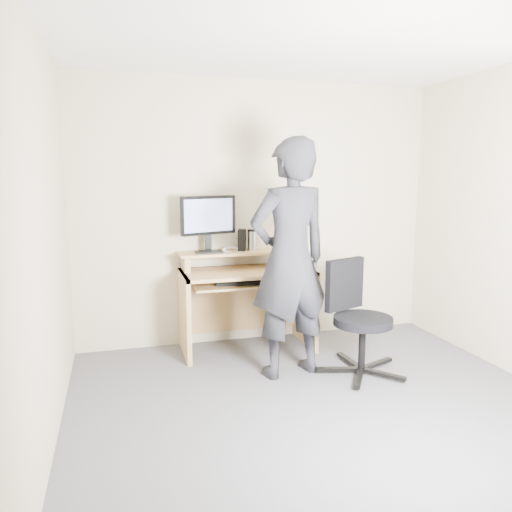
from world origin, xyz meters
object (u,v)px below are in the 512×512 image
desk (245,290)px  office_chair (356,313)px  monitor (208,219)px  person (290,259)px

desk → office_chair: (0.73, -0.84, -0.05)m
desk → office_chair: size_ratio=1.32×
monitor → person: 0.96m
desk → person: (0.18, -0.74, 0.41)m
desk → person: person is taller
desk → monitor: monitor is taller
office_chair → person: (-0.55, 0.10, 0.46)m
monitor → person: person is taller
monitor → office_chair: bearing=-58.6°
monitor → desk: bearing=-25.6°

